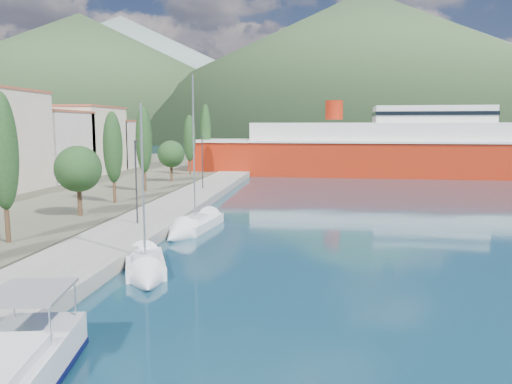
# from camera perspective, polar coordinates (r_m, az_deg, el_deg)

# --- Properties ---
(ground) EXTENTS (1400.00, 1400.00, 0.00)m
(ground) POSITION_cam_1_polar(r_m,az_deg,el_deg) (139.13, 5.34, 4.20)
(ground) COLOR #123649
(quay) EXTENTS (5.00, 88.00, 0.80)m
(quay) POSITION_cam_1_polar(r_m,az_deg,el_deg) (47.30, -9.09, -1.68)
(quay) COLOR gray
(quay) RESTS_ON ground
(hills_far) EXTENTS (1480.00, 900.00, 180.00)m
(hills_far) POSITION_cam_1_polar(r_m,az_deg,el_deg) (655.33, 19.32, 13.14)
(hills_far) COLOR gray
(hills_far) RESTS_ON ground
(hills_near) EXTENTS (1010.00, 520.00, 115.00)m
(hills_near) POSITION_cam_1_polar(r_m,az_deg,el_deg) (404.61, 20.94, 12.84)
(hills_near) COLOR #324A2A
(hills_near) RESTS_ON ground
(town_buildings) EXTENTS (9.20, 69.20, 11.30)m
(town_buildings) POSITION_cam_1_polar(r_m,az_deg,el_deg) (66.43, -25.96, 4.76)
(town_buildings) COLOR beige
(town_buildings) RESTS_ON land_strip
(tree_row) EXTENTS (3.70, 65.25, 10.99)m
(tree_row) POSITION_cam_1_polar(r_m,az_deg,el_deg) (54.09, -13.61, 4.95)
(tree_row) COLOR #47301E
(tree_row) RESTS_ON land_strip
(lamp_posts) EXTENTS (0.15, 47.36, 6.06)m
(lamp_posts) POSITION_cam_1_polar(r_m,az_deg,el_deg) (35.84, -14.37, 1.22)
(lamp_posts) COLOR #2D2D33
(lamp_posts) RESTS_ON quay
(sailboat_near) EXTENTS (4.39, 7.15, 9.88)m
(sailboat_near) POSITION_cam_1_polar(r_m,az_deg,el_deg) (26.92, -12.45, -9.03)
(sailboat_near) COLOR silver
(sailboat_near) RESTS_ON ground
(sailboat_mid) EXTENTS (3.38, 8.96, 12.58)m
(sailboat_mid) POSITION_cam_1_polar(r_m,az_deg,el_deg) (37.20, -7.94, -4.29)
(sailboat_mid) COLOR silver
(sailboat_mid) RESTS_ON ground
(ferry) EXTENTS (64.63, 15.76, 12.75)m
(ferry) POSITION_cam_1_polar(r_m,az_deg,el_deg) (84.50, 15.03, 4.52)
(ferry) COLOR #A3200C
(ferry) RESTS_ON ground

